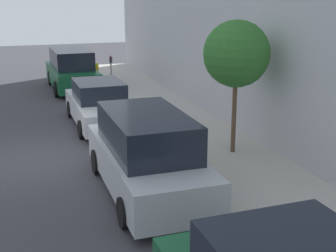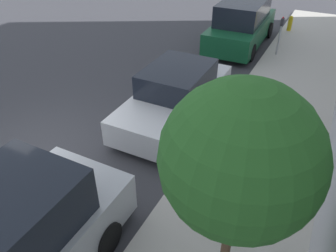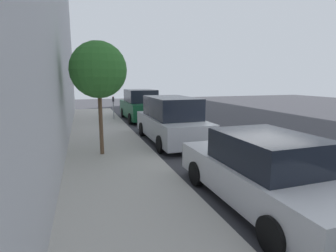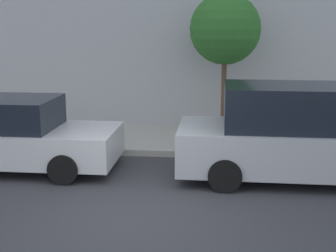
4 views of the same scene
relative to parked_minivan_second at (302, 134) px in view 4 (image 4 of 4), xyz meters
The scene contains 5 objects.
ground_plane 3.90m from the parked_minivan_second, 126.69° to the left, with size 60.00×60.00×0.00m, color #38383D.
sidewalk 4.14m from the parked_minivan_second, 48.64° to the left, with size 2.89×32.00×0.15m.
parked_minivan_second is the anchor object (origin of this frame).
parked_sedan_third 6.06m from the parked_minivan_second, 89.68° to the left, with size 1.92×4.51×1.54m.
street_tree 3.90m from the parked_minivan_second, 27.44° to the left, with size 1.81×1.81×3.68m.
Camera 4 is at (-6.96, -1.37, 3.10)m, focal length 50.00 mm.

